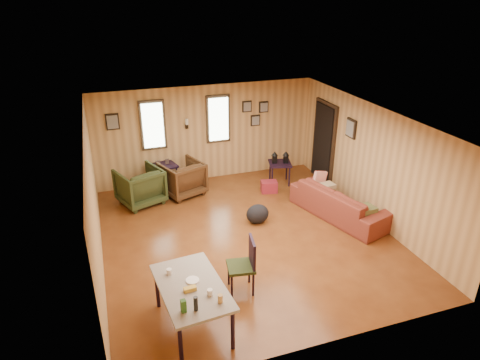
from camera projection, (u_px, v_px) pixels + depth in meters
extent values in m
cube|color=brown|center=(246.00, 236.00, 8.52)|extent=(5.50, 6.00, 0.02)
cube|color=#997C5B|center=(247.00, 119.00, 7.52)|extent=(5.50, 6.00, 0.02)
cube|color=tan|center=(206.00, 133.00, 10.62)|extent=(5.50, 0.02, 2.40)
cube|color=tan|center=(326.00, 275.00, 5.43)|extent=(5.50, 0.02, 2.40)
cube|color=tan|center=(93.00, 203.00, 7.22)|extent=(0.02, 6.00, 2.40)
cube|color=tan|center=(373.00, 163.00, 8.83)|extent=(0.02, 6.00, 2.40)
cube|color=black|center=(153.00, 125.00, 10.06)|extent=(0.60, 0.05, 1.20)
cube|color=#E0F2D1|center=(153.00, 126.00, 10.02)|extent=(0.48, 0.04, 1.06)
cube|color=black|center=(218.00, 119.00, 10.52)|extent=(0.60, 0.05, 1.20)
cube|color=#E0F2D1|center=(219.00, 119.00, 10.49)|extent=(0.48, 0.04, 1.06)
cube|color=black|center=(187.00, 126.00, 10.31)|extent=(0.07, 0.05, 0.12)
cylinder|color=silver|center=(187.00, 122.00, 10.21)|extent=(0.07, 0.07, 0.14)
cube|color=black|center=(324.00, 143.00, 10.58)|extent=(0.06, 1.00, 2.05)
cube|color=black|center=(322.00, 143.00, 10.57)|extent=(0.04, 0.82, 1.90)
cube|color=black|center=(247.00, 106.00, 10.64)|extent=(0.24, 0.04, 0.28)
cube|color=#9E998C|center=(247.00, 107.00, 10.61)|extent=(0.19, 0.02, 0.22)
cube|color=black|center=(264.00, 107.00, 10.79)|extent=(0.24, 0.04, 0.28)
cube|color=#9E998C|center=(264.00, 107.00, 10.76)|extent=(0.19, 0.02, 0.22)
cube|color=black|center=(255.00, 120.00, 10.86)|extent=(0.24, 0.04, 0.28)
cube|color=#9E998C|center=(256.00, 121.00, 10.84)|extent=(0.19, 0.02, 0.22)
cube|color=black|center=(112.00, 122.00, 9.72)|extent=(0.30, 0.04, 0.38)
cube|color=#9E998C|center=(113.00, 122.00, 9.70)|extent=(0.24, 0.02, 0.31)
cube|color=black|center=(351.00, 128.00, 9.34)|extent=(0.04, 0.34, 0.42)
cube|color=#9E998C|center=(350.00, 129.00, 9.33)|extent=(0.02, 0.27, 0.34)
imported|color=maroon|center=(341.00, 198.00, 9.08)|extent=(1.28, 2.34, 0.88)
imported|color=#442914|center=(182.00, 177.00, 10.05)|extent=(1.10, 1.07, 0.90)
imported|color=#2C3618|center=(140.00, 185.00, 9.62)|extent=(1.14, 1.11, 0.92)
cube|color=black|center=(163.00, 166.00, 10.28)|extent=(0.71, 0.67, 0.04)
cube|color=black|center=(164.00, 181.00, 10.45)|extent=(0.64, 0.60, 0.03)
cylinder|color=black|center=(158.00, 183.00, 10.12)|extent=(0.05, 0.05, 0.58)
cylinder|color=black|center=(177.00, 178.00, 10.37)|extent=(0.05, 0.05, 0.58)
cylinder|color=black|center=(151.00, 176.00, 10.45)|extent=(0.05, 0.05, 0.58)
cylinder|color=black|center=(170.00, 172.00, 10.70)|extent=(0.05, 0.05, 0.58)
cube|color=#43322C|center=(158.00, 163.00, 10.18)|extent=(0.11, 0.05, 0.14)
cube|color=#43322C|center=(167.00, 161.00, 10.30)|extent=(0.10, 0.04, 0.13)
cube|color=black|center=(280.00, 163.00, 10.58)|extent=(0.65, 0.65, 0.04)
cylinder|color=black|center=(272.00, 177.00, 10.48)|extent=(0.05, 0.05, 0.53)
cylinder|color=black|center=(289.00, 176.00, 10.51)|extent=(0.05, 0.05, 0.53)
cylinder|color=black|center=(270.00, 170.00, 10.87)|extent=(0.05, 0.05, 0.53)
cylinder|color=black|center=(287.00, 170.00, 10.89)|extent=(0.05, 0.05, 0.53)
cube|color=black|center=(275.00, 159.00, 10.52)|extent=(0.14, 0.14, 0.19)
cone|color=black|center=(275.00, 153.00, 10.46)|extent=(0.20, 0.20, 0.11)
cube|color=black|center=(286.00, 159.00, 10.54)|extent=(0.14, 0.14, 0.19)
cone|color=black|center=(286.00, 153.00, 10.48)|extent=(0.20, 0.20, 0.11)
cube|color=maroon|center=(269.00, 187.00, 10.28)|extent=(0.43, 0.35, 0.27)
ellipsoid|color=black|center=(258.00, 214.00, 8.90)|extent=(0.56, 0.47, 0.42)
cube|color=#585F35|center=(365.00, 210.00, 8.49)|extent=(0.44, 0.37, 0.13)
cube|color=red|center=(320.00, 178.00, 9.69)|extent=(0.37, 0.13, 0.36)
cube|color=tan|center=(327.00, 186.00, 9.53)|extent=(0.37, 0.30, 0.10)
cube|color=gray|center=(191.00, 287.00, 5.97)|extent=(0.98, 1.50, 0.05)
cylinder|color=black|center=(181.00, 346.00, 5.48)|extent=(0.06, 0.06, 0.69)
cylinder|color=black|center=(233.00, 329.00, 5.74)|extent=(0.06, 0.06, 0.69)
cylinder|color=black|center=(157.00, 288.00, 6.51)|extent=(0.06, 0.06, 0.69)
cylinder|color=black|center=(202.00, 276.00, 6.77)|extent=(0.06, 0.06, 0.69)
cylinder|color=white|center=(210.00, 292.00, 5.77)|extent=(0.08, 0.08, 0.09)
cylinder|color=white|center=(169.00, 272.00, 6.19)|extent=(0.08, 0.08, 0.09)
cube|color=#2A5C21|center=(183.00, 306.00, 5.45)|extent=(0.07, 0.07, 0.18)
cylinder|color=black|center=(196.00, 304.00, 5.47)|extent=(0.06, 0.06, 0.21)
cylinder|color=tan|center=(220.00, 298.00, 5.63)|extent=(0.07, 0.07, 0.11)
cylinder|color=white|center=(192.00, 280.00, 6.06)|extent=(0.21, 0.21, 0.02)
cube|color=gold|center=(190.00, 289.00, 5.86)|extent=(0.18, 0.09, 0.06)
cube|color=#2C3618|center=(241.00, 267.00, 6.82)|extent=(0.49, 0.49, 0.05)
cube|color=black|center=(252.00, 252.00, 6.74)|extent=(0.11, 0.41, 0.47)
cylinder|color=black|center=(232.00, 286.00, 6.74)|extent=(0.04, 0.04, 0.45)
cylinder|color=black|center=(253.00, 284.00, 6.79)|extent=(0.04, 0.04, 0.45)
cylinder|color=black|center=(229.00, 273.00, 7.05)|extent=(0.04, 0.04, 0.45)
cylinder|color=black|center=(249.00, 271.00, 7.10)|extent=(0.04, 0.04, 0.45)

